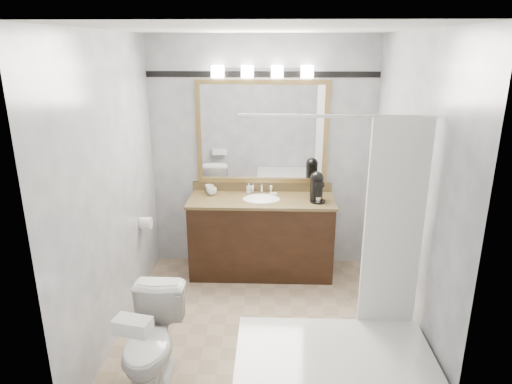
# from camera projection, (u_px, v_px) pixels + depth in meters

# --- Properties ---
(room) EXTENTS (2.42, 2.62, 2.52)m
(room) POSITION_uv_depth(u_px,v_px,m) (259.00, 192.00, 3.69)
(room) COLOR tan
(room) RESTS_ON ground
(vanity) EXTENTS (1.53, 0.58, 0.97)m
(vanity) POSITION_uv_depth(u_px,v_px,m) (261.00, 234.00, 4.91)
(vanity) COLOR black
(vanity) RESTS_ON ground
(mirror) EXTENTS (1.40, 0.04, 1.10)m
(mirror) POSITION_uv_depth(u_px,v_px,m) (262.00, 133.00, 4.83)
(mirror) COLOR #9E7F47
(mirror) RESTS_ON room
(vanity_light_bar) EXTENTS (1.02, 0.14, 0.12)m
(vanity_light_bar) POSITION_uv_depth(u_px,v_px,m) (262.00, 71.00, 4.58)
(vanity_light_bar) COLOR silver
(vanity_light_bar) RESTS_ON room
(accent_stripe) EXTENTS (2.40, 0.01, 0.06)m
(accent_stripe) POSITION_uv_depth(u_px,v_px,m) (262.00, 74.00, 4.66)
(accent_stripe) COLOR black
(accent_stripe) RESTS_ON room
(bathtub) EXTENTS (1.30, 0.75, 1.96)m
(bathtub) POSITION_uv_depth(u_px,v_px,m) (335.00, 369.00, 3.12)
(bathtub) COLOR white
(bathtub) RESTS_ON ground
(tp_roll) EXTENTS (0.11, 0.12, 0.12)m
(tp_roll) POSITION_uv_depth(u_px,v_px,m) (146.00, 223.00, 4.53)
(tp_roll) COLOR white
(tp_roll) RESTS_ON room
(toilet) EXTENTS (0.40, 0.69, 0.70)m
(toilet) POSITION_uv_depth(u_px,v_px,m) (152.00, 343.00, 3.27)
(toilet) COLOR white
(toilet) RESTS_ON ground
(tissue_box) EXTENTS (0.25, 0.17, 0.09)m
(tissue_box) POSITION_uv_depth(u_px,v_px,m) (133.00, 326.00, 2.80)
(tissue_box) COLOR white
(tissue_box) RESTS_ON toilet
(coffee_maker) EXTENTS (0.16, 0.20, 0.31)m
(coffee_maker) POSITION_uv_depth(u_px,v_px,m) (317.00, 186.00, 4.67)
(coffee_maker) COLOR black
(coffee_maker) RESTS_ON vanity
(cup_left) EXTENTS (0.14, 0.14, 0.08)m
(cup_left) POSITION_uv_depth(u_px,v_px,m) (212.00, 191.00, 4.89)
(cup_left) COLOR white
(cup_left) RESTS_ON vanity
(cup_right) EXTENTS (0.11, 0.11, 0.09)m
(cup_right) POSITION_uv_depth(u_px,v_px,m) (210.00, 189.00, 4.96)
(cup_right) COLOR white
(cup_right) RESTS_ON vanity
(soap_bottle_a) EXTENTS (0.05, 0.05, 0.11)m
(soap_bottle_a) POSITION_uv_depth(u_px,v_px,m) (249.00, 188.00, 4.96)
(soap_bottle_a) COLOR white
(soap_bottle_a) RESTS_ON vanity
(soap_bar) EXTENTS (0.09, 0.07, 0.02)m
(soap_bar) POSITION_uv_depth(u_px,v_px,m) (273.00, 194.00, 4.88)
(soap_bar) COLOR beige
(soap_bar) RESTS_ON vanity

